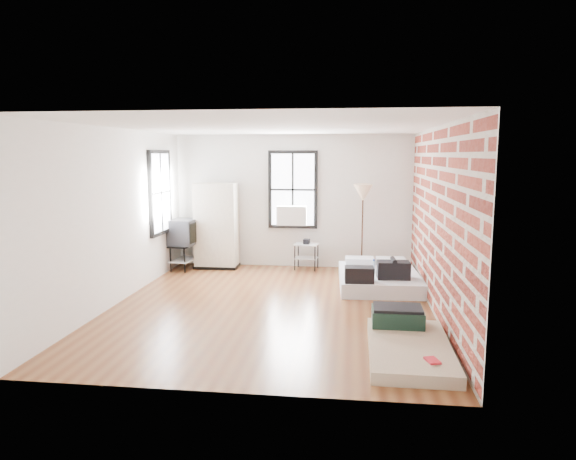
# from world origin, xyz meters

# --- Properties ---
(ground) EXTENTS (6.00, 6.00, 0.00)m
(ground) POSITION_xyz_m (0.00, 0.00, 0.00)
(ground) COLOR #5B2F18
(ground) RESTS_ON ground
(room_shell) EXTENTS (5.02, 6.02, 2.80)m
(room_shell) POSITION_xyz_m (0.23, 0.36, 1.74)
(room_shell) COLOR silver
(room_shell) RESTS_ON ground
(mattress_main) EXTENTS (1.50, 1.98, 0.61)m
(mattress_main) POSITION_xyz_m (1.75, 1.49, 0.17)
(mattress_main) COLOR white
(mattress_main) RESTS_ON ground
(mattress_bare) EXTENTS (0.98, 1.84, 0.39)m
(mattress_bare) POSITION_xyz_m (1.93, -1.60, 0.12)
(mattress_bare) COLOR tan
(mattress_bare) RESTS_ON ground
(wardrobe) EXTENTS (0.91, 0.52, 1.79)m
(wardrobe) POSITION_xyz_m (-1.59, 2.65, 0.89)
(wardrobe) COLOR black
(wardrobe) RESTS_ON ground
(side_table) EXTENTS (0.53, 0.44, 0.64)m
(side_table) POSITION_xyz_m (0.32, 2.72, 0.43)
(side_table) COLOR black
(side_table) RESTS_ON ground
(floor_lamp) EXTENTS (0.38, 0.38, 1.79)m
(floor_lamp) POSITION_xyz_m (1.46, 2.65, 1.54)
(floor_lamp) COLOR black
(floor_lamp) RESTS_ON ground
(tv_stand) EXTENTS (0.60, 0.80, 1.06)m
(tv_stand) POSITION_xyz_m (-2.21, 2.40, 0.76)
(tv_stand) COLOR black
(tv_stand) RESTS_ON ground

